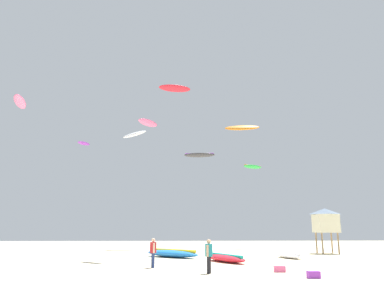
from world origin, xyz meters
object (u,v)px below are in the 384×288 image
Objects in this scene: kite_aloft_1 at (148,123)px; person_foreground at (209,253)px; person_midground at (153,250)px; kite_aloft_7 at (20,102)px; kite_aloft_3 at (199,155)px; kite_grounded_far at (289,256)px; kite_aloft_8 at (134,134)px; gear_bag at (313,275)px; kite_aloft_5 at (253,167)px; kite_grounded_mid at (172,253)px; kite_grounded_near at (225,258)px; kite_aloft_6 at (84,143)px; kite_aloft_2 at (175,88)px; lifeguard_tower at (325,220)px; cooler_box at (280,269)px; kite_aloft_0 at (242,128)px.

person_foreground is at bearing -78.13° from kite_aloft_1.
kite_aloft_7 reaches higher than person_midground.
person_midground is 18.32m from kite_aloft_3.
kite_aloft_8 is (-12.27, -0.56, 9.49)m from kite_grounded_far.
gear_bag is 0.16× the size of kite_aloft_7.
person_midground is 0.58× the size of kite_aloft_5.
kite_grounded_mid is 12.41m from kite_aloft_3.
kite_grounded_near is 35.02m from kite_aloft_6.
person_midground is 35.76m from kite_aloft_6.
gear_bag is 0.16× the size of kite_aloft_1.
gear_bag is 0.12× the size of kite_aloft_2.
lifeguard_tower is 7.41× the size of cooler_box.
kite_aloft_5 is at bearing 56.86° from kite_grounded_mid.
person_midground is 20.13m from lifeguard_tower.
kite_aloft_5 is 24.81m from kite_aloft_6.
person_foreground is 13.83m from kite_aloft_8.
lifeguard_tower is 1.42× the size of kite_aloft_5.
person_foreground is 3.05× the size of gear_bag.
kite_aloft_2 is (-3.79, 21.50, 20.77)m from kite_grounded_near.
person_foreground is 0.48× the size of kite_aloft_1.
kite_aloft_0 is 1.24× the size of kite_aloft_1.
kite_grounded_near is 8.44× the size of cooler_box.
person_midground is 0.48× the size of kite_aloft_1.
kite_aloft_3 is at bearing 165.91° from lifeguard_tower.
gear_bag is at bearing -63.24° from kite_grounded_mid.
kite_aloft_3 is at bearing -132.89° from kite_aloft_5.
kite_aloft_1 is 1.32× the size of kite_aloft_8.
kite_grounded_far is (10.15, 6.88, -0.79)m from person_midground.
kite_grounded_near is 1.33× the size of kite_grounded_far.
kite_aloft_5 is (7.23, 7.78, 0.08)m from kite_aloft_3.
kite_aloft_7 is at bearing -178.03° from kite_aloft_8.
kite_aloft_6 is (-15.33, 33.88, 13.46)m from person_foreground.
kite_aloft_2 is at bearing 169.80° from kite_aloft_5.
lifeguard_tower reaches higher than kite_grounded_near.
cooler_box is at bearing -99.02° from kite_aloft_5.
kite_aloft_3 is at bearing 57.70° from kite_aloft_8.
kite_aloft_6 is (-23.24, 7.41, 4.52)m from kite_aloft_5.
kite_aloft_7 is (-26.86, -6.61, 9.16)m from lifeguard_tower.
kite_aloft_1 is 7.17m from kite_aloft_2.
kite_grounded_near is at bearing -50.14° from kite_grounded_mid.
kite_grounded_far is 19.17m from kite_aloft_5.
kite_aloft_2 reaches higher than kite_aloft_1.
kite_aloft_5 reaches higher than kite_grounded_far.
kite_aloft_7 is (-11.31, 6.01, 11.22)m from person_midground.
kite_aloft_6 is at bearing 120.43° from kite_grounded_mid.
person_midground reaches higher than gear_bag.
kite_aloft_0 is (8.30, 12.78, 14.06)m from kite_grounded_mid.
kite_aloft_0 is at bearing 51.88° from person_midground.
person_midground is 0.34× the size of kite_grounded_mid.
person_foreground is 12.28m from kite_grounded_far.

